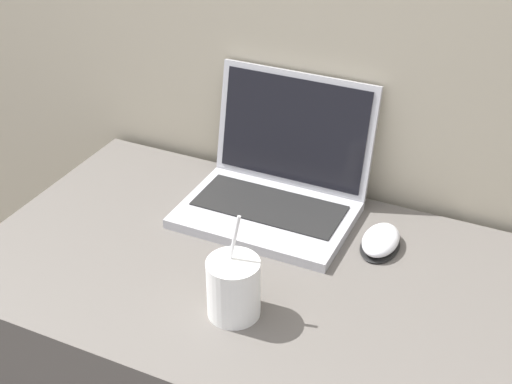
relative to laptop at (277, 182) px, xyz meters
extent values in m
cube|color=#ADADB2|center=(0.00, -0.05, -0.05)|extent=(0.33, 0.23, 0.02)
cube|color=black|center=(0.00, -0.04, -0.04)|extent=(0.29, 0.13, 0.00)
cube|color=#ADADB2|center=(0.00, 0.09, 0.08)|extent=(0.33, 0.06, 0.23)
cube|color=black|center=(0.00, 0.08, 0.08)|extent=(0.31, 0.05, 0.21)
cylinder|color=white|center=(0.07, -0.33, 0.00)|extent=(0.09, 0.09, 0.10)
cylinder|color=black|center=(0.07, -0.33, 0.04)|extent=(0.07, 0.07, 0.01)
cylinder|color=white|center=(0.06, -0.32, 0.05)|extent=(0.03, 0.03, 0.15)
ellipsoid|color=black|center=(0.23, -0.05, -0.05)|extent=(0.07, 0.11, 0.01)
ellipsoid|color=silver|center=(0.23, -0.05, -0.04)|extent=(0.07, 0.11, 0.03)
camera|label=1|loc=(0.48, -1.12, 0.74)|focal=50.00mm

